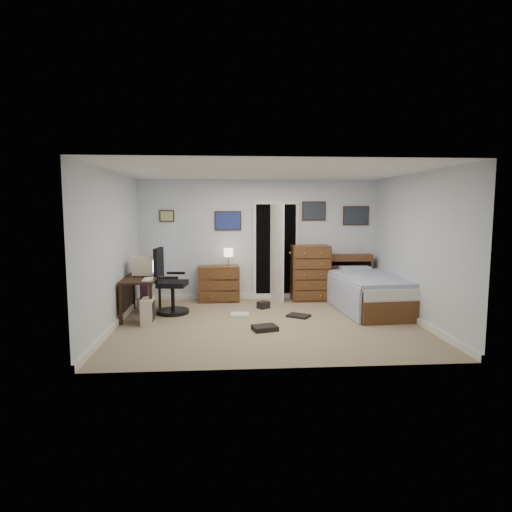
{
  "coord_description": "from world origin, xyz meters",
  "views": [
    {
      "loc": [
        -0.69,
        -6.92,
        1.92
      ],
      "look_at": [
        -0.19,
        0.3,
        1.1
      ],
      "focal_mm": 30.0,
      "sensor_mm": 36.0,
      "label": 1
    }
  ],
  "objects_px": {
    "office_chair": "(169,288)",
    "bed": "(368,292)",
    "computer_desk": "(136,286)",
    "tall_dresser": "(310,273)",
    "low_dresser": "(219,284)"
  },
  "relations": [
    {
      "from": "computer_desk",
      "to": "low_dresser",
      "type": "distance_m",
      "value": 1.82
    },
    {
      "from": "tall_dresser",
      "to": "bed",
      "type": "relative_size",
      "value": 0.51
    },
    {
      "from": "computer_desk",
      "to": "office_chair",
      "type": "relative_size",
      "value": 1.03
    },
    {
      "from": "low_dresser",
      "to": "bed",
      "type": "xyz_separation_m",
      "value": [
        2.83,
        -0.91,
        -0.03
      ]
    },
    {
      "from": "low_dresser",
      "to": "bed",
      "type": "relative_size",
      "value": 0.36
    },
    {
      "from": "tall_dresser",
      "to": "office_chair",
      "type": "bearing_deg",
      "value": -161.25
    },
    {
      "from": "tall_dresser",
      "to": "computer_desk",
      "type": "bearing_deg",
      "value": -161.91
    },
    {
      "from": "computer_desk",
      "to": "tall_dresser",
      "type": "relative_size",
      "value": 1.08
    },
    {
      "from": "low_dresser",
      "to": "office_chair",
      "type": "bearing_deg",
      "value": -135.56
    },
    {
      "from": "office_chair",
      "to": "bed",
      "type": "bearing_deg",
      "value": 7.92
    },
    {
      "from": "low_dresser",
      "to": "bed",
      "type": "height_order",
      "value": "low_dresser"
    },
    {
      "from": "computer_desk",
      "to": "tall_dresser",
      "type": "bearing_deg",
      "value": 16.35
    },
    {
      "from": "bed",
      "to": "computer_desk",
      "type": "bearing_deg",
      "value": 178.73
    },
    {
      "from": "computer_desk",
      "to": "office_chair",
      "type": "bearing_deg",
      "value": 12.95
    },
    {
      "from": "low_dresser",
      "to": "tall_dresser",
      "type": "height_order",
      "value": "tall_dresser"
    }
  ]
}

